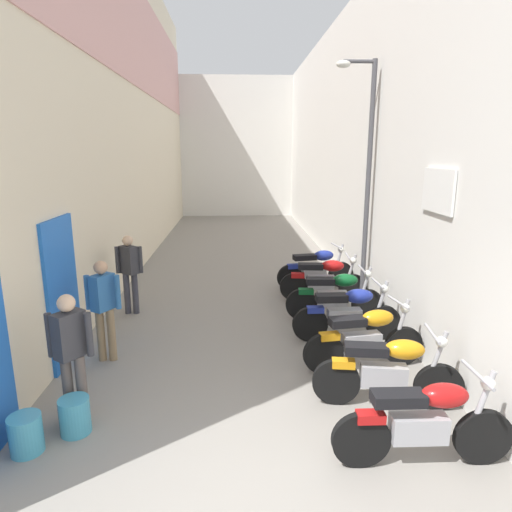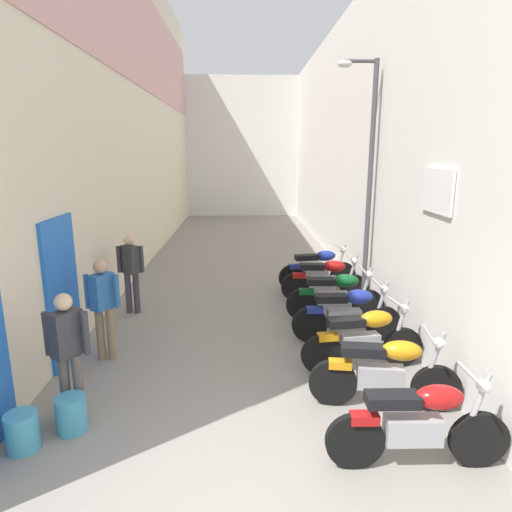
# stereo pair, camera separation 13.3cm
# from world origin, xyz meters

# --- Properties ---
(ground_plane) EXTENTS (35.02, 35.02, 0.00)m
(ground_plane) POSITION_xyz_m (0.00, 7.51, 0.00)
(ground_plane) COLOR gray
(building_left) EXTENTS (0.45, 19.02, 8.59)m
(building_left) POSITION_xyz_m (-2.89, 9.48, 4.34)
(building_left) COLOR beige
(building_left) RESTS_ON ground
(building_right) EXTENTS (0.45, 19.02, 6.66)m
(building_right) POSITION_xyz_m (2.90, 9.51, 3.33)
(building_right) COLOR silver
(building_right) RESTS_ON ground
(building_far_end) EXTENTS (8.40, 2.00, 6.64)m
(building_far_end) POSITION_xyz_m (0.00, 20.02, 3.32)
(building_far_end) COLOR silver
(building_far_end) RESTS_ON ground
(motorcycle_nearest) EXTENTS (1.85, 0.58, 1.04)m
(motorcycle_nearest) POSITION_xyz_m (1.76, 0.87, 0.50)
(motorcycle_nearest) COLOR black
(motorcycle_nearest) RESTS_ON ground
(motorcycle_second) EXTENTS (1.84, 0.58, 1.04)m
(motorcycle_second) POSITION_xyz_m (1.76, 1.93, 0.50)
(motorcycle_second) COLOR black
(motorcycle_second) RESTS_ON ground
(motorcycle_third) EXTENTS (1.84, 0.58, 1.04)m
(motorcycle_third) POSITION_xyz_m (1.76, 2.92, 0.50)
(motorcycle_third) COLOR black
(motorcycle_third) RESTS_ON ground
(motorcycle_fourth) EXTENTS (1.85, 0.58, 1.04)m
(motorcycle_fourth) POSITION_xyz_m (1.76, 3.94, 0.50)
(motorcycle_fourth) COLOR black
(motorcycle_fourth) RESTS_ON ground
(motorcycle_fifth) EXTENTS (1.85, 0.58, 1.04)m
(motorcycle_fifth) POSITION_xyz_m (1.76, 4.89, 0.50)
(motorcycle_fifth) COLOR black
(motorcycle_fifth) RESTS_ON ground
(motorcycle_sixth) EXTENTS (1.85, 0.58, 1.04)m
(motorcycle_sixth) POSITION_xyz_m (1.76, 5.97, 0.50)
(motorcycle_sixth) COLOR black
(motorcycle_sixth) RESTS_ON ground
(motorcycle_seventh) EXTENTS (1.84, 0.58, 1.04)m
(motorcycle_seventh) POSITION_xyz_m (1.76, 6.87, 0.50)
(motorcycle_seventh) COLOR black
(motorcycle_seventh) RESTS_ON ground
(pedestrian_by_doorway) EXTENTS (0.52, 0.39, 1.57)m
(pedestrian_by_doorway) POSITION_xyz_m (-2.02, 1.82, 0.92)
(pedestrian_by_doorway) COLOR #564C47
(pedestrian_by_doorway) RESTS_ON ground
(pedestrian_mid_alley) EXTENTS (0.52, 0.39, 1.57)m
(pedestrian_mid_alley) POSITION_xyz_m (-2.09, 3.39, 0.92)
(pedestrian_mid_alley) COLOR #8C7251
(pedestrian_mid_alley) RESTS_ON ground
(pedestrian_further_down) EXTENTS (0.52, 0.37, 1.57)m
(pedestrian_further_down) POSITION_xyz_m (-2.17, 5.41, 0.92)
(pedestrian_further_down) COLOR #383842
(pedestrian_further_down) RESTS_ON ground
(water_jug_near_door) EXTENTS (0.34, 0.34, 0.42)m
(water_jug_near_door) POSITION_xyz_m (-2.35, 1.26, 0.21)
(water_jug_near_door) COLOR #4299B7
(water_jug_near_door) RESTS_ON ground
(water_jug_beside_first) EXTENTS (0.34, 0.34, 0.42)m
(water_jug_beside_first) POSITION_xyz_m (-1.95, 1.58, 0.21)
(water_jug_beside_first) COLOR #4299B7
(water_jug_beside_first) RESTS_ON ground
(street_lamp) EXTENTS (0.79, 0.18, 4.82)m
(street_lamp) POSITION_xyz_m (2.46, 5.83, 2.81)
(street_lamp) COLOR #47474C
(street_lamp) RESTS_ON ground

